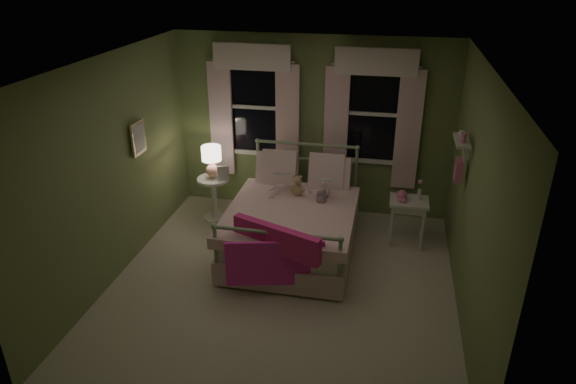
% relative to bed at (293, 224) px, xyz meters
% --- Properties ---
extents(room_shell, '(4.20, 4.20, 4.20)m').
position_rel_bed_xyz_m(room_shell, '(0.02, -0.82, 0.92)').
color(room_shell, beige).
rests_on(room_shell, ground).
extents(bed, '(1.58, 2.04, 1.18)m').
position_rel_bed_xyz_m(bed, '(0.00, 0.00, 0.00)').
color(bed, white).
rests_on(bed, ground).
extents(pink_throw, '(1.08, 0.49, 0.71)m').
position_rel_bed_xyz_m(pink_throw, '(0.00, -1.03, 0.23)').
color(pink_throw, '#EF2E8C').
rests_on(pink_throw, bed).
extents(child_left, '(0.28, 0.21, 0.69)m').
position_rel_bed_xyz_m(child_left, '(-0.28, 0.42, 0.53)').
color(child_left, '#F7D1DD').
rests_on(child_left, bed).
extents(child_right, '(0.36, 0.30, 0.67)m').
position_rel_bed_xyz_m(child_right, '(0.28, 0.42, 0.52)').
color(child_right, '#F7D1DD').
rests_on(child_right, bed).
extents(book_left, '(0.21, 0.13, 0.26)m').
position_rel_bed_xyz_m(book_left, '(-0.28, 0.17, 0.58)').
color(book_left, beige).
rests_on(book_left, child_left).
extents(book_right, '(0.22, 0.15, 0.26)m').
position_rel_bed_xyz_m(book_right, '(0.28, 0.17, 0.54)').
color(book_right, beige).
rests_on(book_right, child_right).
extents(teddy_bear, '(0.22, 0.17, 0.30)m').
position_rel_bed_xyz_m(teddy_bear, '(-0.00, 0.26, 0.41)').
color(teddy_bear, tan).
rests_on(teddy_bear, bed).
extents(nightstand_left, '(0.46, 0.46, 0.65)m').
position_rel_bed_xyz_m(nightstand_left, '(-1.30, 0.63, 0.03)').
color(nightstand_left, white).
rests_on(nightstand_left, ground).
extents(table_lamp, '(0.28, 0.28, 0.45)m').
position_rel_bed_xyz_m(table_lamp, '(-1.30, 0.63, 0.57)').
color(table_lamp, '#E99F8A').
rests_on(table_lamp, nightstand_left).
extents(book_nightstand, '(0.22, 0.26, 0.02)m').
position_rel_bed_xyz_m(book_nightstand, '(-1.20, 0.55, 0.27)').
color(book_nightstand, beige).
rests_on(book_nightstand, nightstand_left).
extents(nightstand_right, '(0.50, 0.40, 0.64)m').
position_rel_bed_xyz_m(nightstand_right, '(1.45, 0.46, 0.17)').
color(nightstand_right, white).
rests_on(nightstand_right, ground).
extents(pink_toy, '(0.14, 0.20, 0.14)m').
position_rel_bed_xyz_m(pink_toy, '(1.35, 0.45, 0.32)').
color(pink_toy, pink).
rests_on(pink_toy, nightstand_right).
extents(bud_vase, '(0.06, 0.06, 0.28)m').
position_rel_bed_xyz_m(bud_vase, '(1.57, 0.51, 0.41)').
color(bud_vase, white).
rests_on(bud_vase, nightstand_right).
extents(window_left, '(1.34, 0.13, 1.96)m').
position_rel_bed_xyz_m(window_left, '(-0.83, 1.21, 1.24)').
color(window_left, black).
rests_on(window_left, room_shell).
extents(window_right, '(1.34, 0.13, 1.96)m').
position_rel_bed_xyz_m(window_right, '(0.87, 1.21, 1.24)').
color(window_right, black).
rests_on(window_right, room_shell).
extents(wall_shelf, '(0.15, 0.50, 0.60)m').
position_rel_bed_xyz_m(wall_shelf, '(1.92, -0.12, 1.14)').
color(wall_shelf, white).
rests_on(wall_shelf, room_shell).
extents(framed_picture, '(0.03, 0.32, 0.42)m').
position_rel_bed_xyz_m(framed_picture, '(-1.92, -0.22, 1.12)').
color(framed_picture, beige).
rests_on(framed_picture, room_shell).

